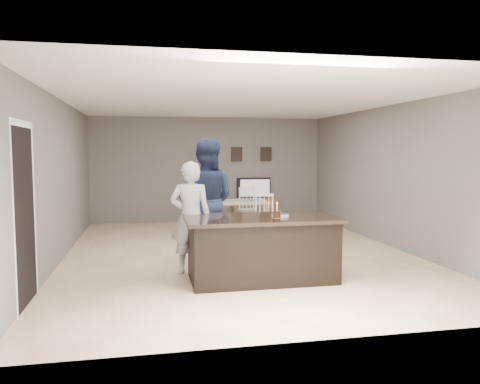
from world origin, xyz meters
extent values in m
plane|color=tan|center=(0.00, 0.00, 0.00)|extent=(8.00, 8.00, 0.00)
plane|color=slate|center=(0.00, 4.00, 1.35)|extent=(6.00, 0.00, 6.00)
plane|color=slate|center=(0.00, -4.00, 1.35)|extent=(6.00, 0.00, 6.00)
plane|color=slate|center=(-3.00, 0.00, 1.35)|extent=(0.00, 8.00, 8.00)
plane|color=slate|center=(3.00, 0.00, 1.35)|extent=(0.00, 8.00, 8.00)
plane|color=white|center=(0.00, 0.00, 2.70)|extent=(8.00, 8.00, 0.00)
cube|color=black|center=(0.00, -1.80, 0.42)|extent=(2.00, 1.00, 0.85)
cube|color=black|center=(0.00, -1.80, 0.88)|extent=(2.15, 1.10, 0.05)
cube|color=brown|center=(1.20, 3.77, 0.30)|extent=(1.20, 0.40, 0.60)
imported|color=black|center=(1.20, 3.84, 0.86)|extent=(0.91, 0.12, 0.53)
plane|color=#D05F17|center=(1.20, 3.76, 0.87)|extent=(0.78, 0.00, 0.78)
cube|color=black|center=(0.75, 3.98, 1.75)|extent=(0.30, 0.02, 0.38)
cube|color=black|center=(1.55, 3.98, 1.75)|extent=(0.30, 0.02, 0.38)
plane|color=black|center=(-2.99, -2.30, 1.05)|extent=(0.00, 2.10, 2.10)
plane|color=white|center=(-2.99, -2.30, 2.14)|extent=(0.00, 1.02, 1.02)
imported|color=#B5B4B9|center=(-0.95, -1.25, 0.84)|extent=(0.68, 0.52, 1.67)
imported|color=#1A2239|center=(-0.64, -0.54, 1.01)|extent=(1.17, 1.03, 2.03)
cylinder|color=gold|center=(0.18, -1.94, 0.90)|extent=(0.14, 0.14, 0.00)
cylinder|color=#361C0E|center=(0.18, -1.94, 0.95)|extent=(0.10, 0.10, 0.09)
cylinder|color=white|center=(0.18, -1.94, 1.05)|extent=(0.02, 0.02, 0.10)
sphere|color=#FFBF4C|center=(0.18, -1.94, 1.11)|extent=(0.02, 0.02, 0.02)
cylinder|color=white|center=(0.26, -1.80, 0.91)|extent=(0.24, 0.24, 0.01)
cylinder|color=white|center=(0.26, -1.80, 0.92)|extent=(0.24, 0.24, 0.01)
cylinder|color=white|center=(0.26, -1.80, 0.93)|extent=(0.24, 0.24, 0.01)
cylinder|color=navy|center=(0.26, -1.80, 0.94)|extent=(0.25, 0.25, 0.00)
cube|color=tan|center=(0.18, 1.77, 0.73)|extent=(1.61, 0.91, 0.04)
cylinder|color=tan|center=(-0.54, 1.41, 0.35)|extent=(0.06, 0.06, 0.71)
cylinder|color=tan|center=(0.90, 2.13, 0.35)|extent=(0.06, 0.06, 0.71)
cube|color=#42785A|center=(0.18, 1.77, 0.75)|extent=(1.40, 0.36, 0.01)
cube|color=silver|center=(-0.38, 1.08, 0.45)|extent=(0.42, 0.40, 0.04)
cylinder|color=silver|center=(-0.55, 0.92, 0.21)|extent=(0.03, 0.03, 0.43)
cylinder|color=silver|center=(-0.21, 1.23, 0.21)|extent=(0.03, 0.03, 0.43)
cube|color=silver|center=(-0.38, 0.90, 0.95)|extent=(0.38, 0.03, 0.05)
cube|color=silver|center=(0.72, 1.07, 0.45)|extent=(0.42, 0.40, 0.04)
cylinder|color=silver|center=(0.55, 0.91, 0.21)|extent=(0.03, 0.03, 0.43)
cylinder|color=silver|center=(0.89, 1.23, 0.21)|extent=(0.03, 0.03, 0.43)
cube|color=silver|center=(0.72, 0.89, 0.95)|extent=(0.38, 0.03, 0.05)
cube|color=silver|center=(-0.36, 2.47, 0.45)|extent=(0.42, 0.40, 0.04)
cylinder|color=silver|center=(-0.19, 2.63, 0.21)|extent=(0.03, 0.03, 0.43)
cylinder|color=silver|center=(-0.54, 2.32, 0.21)|extent=(0.03, 0.03, 0.43)
cube|color=silver|center=(-0.36, 2.65, 0.95)|extent=(0.38, 0.03, 0.05)
cube|color=silver|center=(0.73, 2.47, 0.45)|extent=(0.42, 0.40, 0.04)
cylinder|color=silver|center=(0.91, 2.62, 0.21)|extent=(0.03, 0.03, 0.43)
cylinder|color=silver|center=(0.56, 2.31, 0.21)|extent=(0.03, 0.03, 0.43)
cube|color=silver|center=(0.74, 2.65, 0.95)|extent=(0.38, 0.03, 0.05)
cylinder|color=black|center=(-0.11, 2.85, 0.02)|extent=(0.30, 0.30, 0.03)
cylinder|color=black|center=(-0.11, 2.85, 0.95)|extent=(0.04, 0.04, 1.86)
cone|color=#FFCC8C|center=(-0.11, 2.85, 1.92)|extent=(0.30, 0.30, 0.19)
camera|label=1|loc=(-1.58, -8.13, 1.81)|focal=35.00mm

